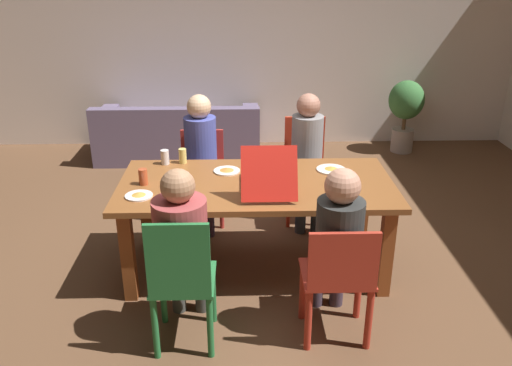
% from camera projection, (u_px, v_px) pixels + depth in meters
% --- Properties ---
extents(ground_plane, '(20.00, 20.00, 0.00)m').
position_uv_depth(ground_plane, '(256.00, 267.00, 4.41)').
color(ground_plane, brown).
extents(back_wall, '(7.19, 0.12, 2.96)m').
position_uv_depth(back_wall, '(249.00, 33.00, 6.90)').
color(back_wall, silver).
rests_on(back_wall, ground).
extents(dining_table, '(2.14, 1.04, 0.77)m').
position_uv_depth(dining_table, '(256.00, 194.00, 4.15)').
color(dining_table, brown).
rests_on(dining_table, ground).
extents(chair_0, '(0.43, 0.42, 0.86)m').
position_uv_depth(chair_0, '(202.00, 171.00, 5.11)').
color(chair_0, '#B42F28').
rests_on(chair_0, ground).
extents(person_0, '(0.30, 0.53, 1.25)m').
position_uv_depth(person_0, '(200.00, 152.00, 4.88)').
color(person_0, '#3F334D').
rests_on(person_0, ground).
extents(chair_1, '(0.41, 0.42, 0.97)m').
position_uv_depth(chair_1, '(182.00, 280.00, 3.30)').
color(chair_1, '#257139').
rests_on(chair_1, ground).
extents(person_1, '(0.34, 0.53, 1.23)m').
position_uv_depth(person_1, '(182.00, 240.00, 3.36)').
color(person_1, '#40403B').
rests_on(person_1, ground).
extents(chair_2, '(0.46, 0.40, 0.87)m').
position_uv_depth(chair_2, '(338.00, 279.00, 3.39)').
color(chair_2, '#B23122').
rests_on(chair_2, ground).
extents(person_2, '(0.30, 0.52, 1.21)m').
position_uv_depth(person_2, '(337.00, 236.00, 3.43)').
color(person_2, '#3B2F3A').
rests_on(person_2, ground).
extents(chair_3, '(0.41, 0.45, 0.98)m').
position_uv_depth(chair_3, '(305.00, 162.00, 5.15)').
color(chair_3, '#BA311B').
rests_on(chair_3, ground).
extents(person_3, '(0.30, 0.50, 1.25)m').
position_uv_depth(person_3, '(308.00, 150.00, 4.93)').
color(person_3, '#2E3844').
rests_on(person_3, ground).
extents(pizza_box_0, '(0.40, 0.59, 0.39)m').
position_uv_depth(pizza_box_0, '(268.00, 181.00, 4.01)').
color(pizza_box_0, red).
rests_on(pizza_box_0, dining_table).
extents(plate_0, '(0.22, 0.22, 0.03)m').
position_uv_depth(plate_0, '(227.00, 170.00, 4.31)').
color(plate_0, white).
rests_on(plate_0, dining_table).
extents(plate_1, '(0.24, 0.24, 0.03)m').
position_uv_depth(plate_1, '(331.00, 169.00, 4.34)').
color(plate_1, white).
rests_on(plate_1, dining_table).
extents(plate_2, '(0.20, 0.20, 0.03)m').
position_uv_depth(plate_2, '(139.00, 195.00, 3.86)').
color(plate_2, white).
rests_on(plate_2, dining_table).
extents(drinking_glass_0, '(0.07, 0.07, 0.13)m').
position_uv_depth(drinking_glass_0, '(183.00, 156.00, 4.48)').
color(drinking_glass_0, '#DFCB68').
rests_on(drinking_glass_0, dining_table).
extents(drinking_glass_1, '(0.07, 0.07, 0.13)m').
position_uv_depth(drinking_glass_1, '(143.00, 177.00, 4.05)').
color(drinking_glass_1, '#B44A28').
rests_on(drinking_glass_1, dining_table).
extents(drinking_glass_2, '(0.06, 0.06, 0.11)m').
position_uv_depth(drinking_glass_2, '(182.00, 198.00, 3.72)').
color(drinking_glass_2, '#BC4E2F').
rests_on(drinking_glass_2, dining_table).
extents(drinking_glass_3, '(0.07, 0.07, 0.12)m').
position_uv_depth(drinking_glass_3, '(165.00, 157.00, 4.45)').
color(drinking_glass_3, silver).
rests_on(drinking_glass_3, dining_table).
extents(couch, '(2.05, 0.87, 0.74)m').
position_uv_depth(couch, '(179.00, 137.00, 6.77)').
color(couch, slate).
rests_on(couch, ground).
extents(potted_plant, '(0.46, 0.46, 0.95)m').
position_uv_depth(potted_plant, '(406.00, 108.00, 6.85)').
color(potted_plant, gray).
rests_on(potted_plant, ground).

